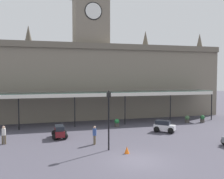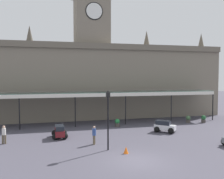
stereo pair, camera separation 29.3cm
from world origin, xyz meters
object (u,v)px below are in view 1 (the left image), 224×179
Objects in this scene: car_maroon_estate at (60,132)px; planter_forecourt_centre at (117,123)px; pedestrian_beside_cars at (95,134)px; victorian_lamppost at (109,113)px; traffic_cone at (127,150)px; pedestrian_crossing_forecourt at (4,134)px; car_white_estate at (164,127)px; planter_near_kerb at (187,119)px; planter_by_canopy at (202,119)px.

car_maroon_estate is 8.00m from planter_forecourt_centre.
victorian_lamppost reaches higher than pedestrian_beside_cars.
pedestrian_crossing_forecourt is at bearing 151.39° from traffic_cone.
car_white_estate is 8.82m from traffic_cone.
planter_near_kerb is (16.67, 3.95, -0.07)m from car_maroon_estate.
pedestrian_beside_cars reaches higher than planter_forecourt_centre.
planter_forecourt_centre is at bearing 22.19° from pedestrian_crossing_forecourt.
car_maroon_estate is at bearing 125.85° from victorian_lamppost.
victorian_lamppost is (3.74, -5.17, 2.52)m from car_maroon_estate.
planter_by_canopy is (23.70, 4.66, -0.42)m from pedestrian_crossing_forecourt.
pedestrian_crossing_forecourt reaches higher than planter_near_kerb.
car_maroon_estate is at bearing 132.37° from pedestrian_beside_cars.
car_maroon_estate is at bearing 178.54° from car_white_estate.
planter_by_canopy is (15.81, 6.82, -0.42)m from pedestrian_beside_cars.
planter_near_kerb is (12.93, 9.12, -2.59)m from victorian_lamppost.
pedestrian_crossing_forecourt is at bearing -168.22° from car_maroon_estate.
car_white_estate is at bearing -44.45° from planter_forecourt_centre.
planter_by_canopy and planter_near_kerb have the same top height.
victorian_lamppost reaches higher than car_maroon_estate.
car_maroon_estate is 1.35× the size of pedestrian_beside_cars.
victorian_lamppost is at bearing -149.61° from planter_by_canopy.
victorian_lamppost is at bearing -67.46° from pedestrian_beside_cars.
victorian_lamppost reaches higher than planter_near_kerb.
victorian_lamppost is 9.95m from planter_forecourt_centre.
planter_by_canopy is (11.71, -0.24, 0.00)m from planter_forecourt_centre.
pedestrian_crossing_forecourt is at bearing -177.35° from car_white_estate.
pedestrian_beside_cars is at bearing -160.70° from car_white_estate.
car_white_estate is 6.89m from planter_near_kerb.
victorian_lamppost is (8.71, -4.14, 2.17)m from pedestrian_crossing_forecourt.
planter_by_canopy is at bearing 36.03° from traffic_cone.
planter_near_kerb is at bearing 27.49° from pedestrian_beside_cars.
victorian_lamppost is (0.82, -1.97, 2.17)m from pedestrian_beside_cars.
car_white_estate and car_maroon_estate have the same top height.
traffic_cone is at bearing -58.35° from pedestrian_beside_cars.
planter_by_canopy is (7.49, 3.91, -0.07)m from car_white_estate.
pedestrian_beside_cars is 0.34× the size of victorian_lamppost.
car_white_estate is at bearing 2.65° from pedestrian_crossing_forecourt.
traffic_cone is (9.88, -5.39, -0.63)m from pedestrian_crossing_forecourt.
car_maroon_estate is 5.09m from pedestrian_crossing_forecourt.
planter_near_kerb is at bearing 35.21° from victorian_lamppost.
car_white_estate is 2.49× the size of planter_near_kerb.
traffic_cone is 10.50m from planter_forecourt_centre.
pedestrian_crossing_forecourt is (-7.89, 2.16, 0.00)m from pedestrian_beside_cars.
traffic_cone is at bearing -101.58° from planter_forecourt_centre.
pedestrian_beside_cars is 2.98× the size of traffic_cone.
car_white_estate is 16.23m from pedestrian_crossing_forecourt.
planter_forecourt_centre is 1.00× the size of planter_near_kerb.
car_white_estate is at bearing 44.14° from traffic_cone.
planter_by_canopy is at bearing -1.15° from planter_forecourt_centre.
car_maroon_estate is at bearing -169.06° from planter_by_canopy.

